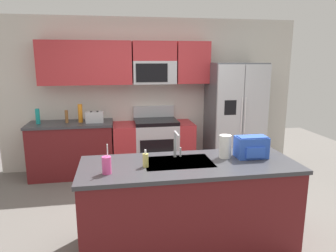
{
  "coord_description": "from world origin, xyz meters",
  "views": [
    {
      "loc": [
        -0.67,
        -3.3,
        1.91
      ],
      "look_at": [
        0.01,
        0.6,
        1.05
      ],
      "focal_mm": 33.01,
      "sensor_mm": 36.0,
      "label": 1
    }
  ],
  "objects_px": {
    "refrigerator": "(234,117)",
    "drink_cup_pink": "(107,165)",
    "backpack": "(251,146)",
    "bottle_teal": "(38,116)",
    "toaster": "(95,117)",
    "paper_towel_roll": "(225,146)",
    "range_oven": "(154,146)",
    "bottle_orange": "(80,113)",
    "sink_faucet": "(176,142)",
    "pepper_mill": "(67,117)",
    "soap_dispenser": "(146,160)"
  },
  "relations": [
    {
      "from": "drink_cup_pink",
      "to": "paper_towel_roll",
      "type": "height_order",
      "value": "drink_cup_pink"
    },
    {
      "from": "bottle_teal",
      "to": "soap_dispenser",
      "type": "relative_size",
      "value": 1.43
    },
    {
      "from": "paper_towel_roll",
      "to": "toaster",
      "type": "bearing_deg",
      "value": 124.59
    },
    {
      "from": "pepper_mill",
      "to": "bottle_teal",
      "type": "height_order",
      "value": "bottle_teal"
    },
    {
      "from": "pepper_mill",
      "to": "bottle_orange",
      "type": "height_order",
      "value": "bottle_orange"
    },
    {
      "from": "refrigerator",
      "to": "soap_dispenser",
      "type": "xyz_separation_m",
      "value": [
        -1.78,
        -2.23,
        0.04
      ]
    },
    {
      "from": "pepper_mill",
      "to": "sink_faucet",
      "type": "distance_m",
      "value": 2.49
    },
    {
      "from": "drink_cup_pink",
      "to": "soap_dispenser",
      "type": "bearing_deg",
      "value": 18.35
    },
    {
      "from": "bottle_teal",
      "to": "drink_cup_pink",
      "type": "relative_size",
      "value": 0.87
    },
    {
      "from": "bottle_teal",
      "to": "backpack",
      "type": "relative_size",
      "value": 0.76
    },
    {
      "from": "range_oven",
      "to": "toaster",
      "type": "xyz_separation_m",
      "value": [
        -0.97,
        -0.05,
        0.55
      ]
    },
    {
      "from": "range_oven",
      "to": "bottle_orange",
      "type": "xyz_separation_m",
      "value": [
        -1.2,
        0.01,
        0.61
      ]
    },
    {
      "from": "refrigerator",
      "to": "range_oven",
      "type": "bearing_deg",
      "value": 177.09
    },
    {
      "from": "soap_dispenser",
      "to": "paper_towel_roll",
      "type": "xyz_separation_m",
      "value": [
        0.85,
        0.14,
        0.05
      ]
    },
    {
      "from": "sink_faucet",
      "to": "backpack",
      "type": "xyz_separation_m",
      "value": [
        0.78,
        -0.12,
        -0.05
      ]
    },
    {
      "from": "pepper_mill",
      "to": "paper_towel_roll",
      "type": "height_order",
      "value": "paper_towel_roll"
    },
    {
      "from": "paper_towel_roll",
      "to": "sink_faucet",
      "type": "bearing_deg",
      "value": 170.57
    },
    {
      "from": "bottle_teal",
      "to": "drink_cup_pink",
      "type": "distance_m",
      "value": 2.66
    },
    {
      "from": "bottle_teal",
      "to": "range_oven",
      "type": "bearing_deg",
      "value": 0.37
    },
    {
      "from": "pepper_mill",
      "to": "bottle_teal",
      "type": "bearing_deg",
      "value": -178.77
    },
    {
      "from": "pepper_mill",
      "to": "bottle_orange",
      "type": "bearing_deg",
      "value": 2.43
    },
    {
      "from": "drink_cup_pink",
      "to": "soap_dispenser",
      "type": "xyz_separation_m",
      "value": [
        0.36,
        0.12,
        -0.01
      ]
    },
    {
      "from": "bottle_orange",
      "to": "soap_dispenser",
      "type": "distance_m",
      "value": 2.45
    },
    {
      "from": "backpack",
      "to": "bottle_teal",
      "type": "bearing_deg",
      "value": 140.04
    },
    {
      "from": "sink_faucet",
      "to": "drink_cup_pink",
      "type": "xyz_separation_m",
      "value": [
        -0.71,
        -0.35,
        -0.09
      ]
    },
    {
      "from": "toaster",
      "to": "paper_towel_roll",
      "type": "xyz_separation_m",
      "value": [
        1.45,
        -2.1,
        0.03
      ]
    },
    {
      "from": "refrigerator",
      "to": "toaster",
      "type": "relative_size",
      "value": 6.61
    },
    {
      "from": "refrigerator",
      "to": "bottle_teal",
      "type": "height_order",
      "value": "refrigerator"
    },
    {
      "from": "pepper_mill",
      "to": "sink_faucet",
      "type": "height_order",
      "value": "sink_faucet"
    },
    {
      "from": "bottle_teal",
      "to": "backpack",
      "type": "height_order",
      "value": "bottle_teal"
    },
    {
      "from": "refrigerator",
      "to": "backpack",
      "type": "distance_m",
      "value": 2.23
    },
    {
      "from": "pepper_mill",
      "to": "bottle_teal",
      "type": "distance_m",
      "value": 0.44
    },
    {
      "from": "pepper_mill",
      "to": "refrigerator",
      "type": "bearing_deg",
      "value": -1.41
    },
    {
      "from": "bottle_orange",
      "to": "backpack",
      "type": "relative_size",
      "value": 0.93
    },
    {
      "from": "range_oven",
      "to": "sink_faucet",
      "type": "distance_m",
      "value": 2.16
    },
    {
      "from": "bottle_teal",
      "to": "backpack",
      "type": "xyz_separation_m",
      "value": [
        2.61,
        -2.18,
        -0.0
      ]
    },
    {
      "from": "refrigerator",
      "to": "drink_cup_pink",
      "type": "relative_size",
      "value": 6.62
    },
    {
      "from": "range_oven",
      "to": "paper_towel_roll",
      "type": "distance_m",
      "value": 2.28
    },
    {
      "from": "range_oven",
      "to": "bottle_teal",
      "type": "distance_m",
      "value": 1.94
    },
    {
      "from": "bottle_orange",
      "to": "paper_towel_roll",
      "type": "xyz_separation_m",
      "value": [
        1.68,
        -2.16,
        -0.03
      ]
    },
    {
      "from": "range_oven",
      "to": "refrigerator",
      "type": "relative_size",
      "value": 0.74
    },
    {
      "from": "refrigerator",
      "to": "sink_faucet",
      "type": "bearing_deg",
      "value": -125.76
    },
    {
      "from": "toaster",
      "to": "soap_dispenser",
      "type": "distance_m",
      "value": 2.33
    },
    {
      "from": "range_oven",
      "to": "backpack",
      "type": "bearing_deg",
      "value": -71.02
    },
    {
      "from": "bottle_teal",
      "to": "paper_towel_roll",
      "type": "xyz_separation_m",
      "value": [
        2.33,
        -2.14,
        -0.0
      ]
    },
    {
      "from": "pepper_mill",
      "to": "sink_faucet",
      "type": "relative_size",
      "value": 0.73
    },
    {
      "from": "bottle_teal",
      "to": "drink_cup_pink",
      "type": "bearing_deg",
      "value": -65.04
    },
    {
      "from": "soap_dispenser",
      "to": "pepper_mill",
      "type": "bearing_deg",
      "value": 114.45
    },
    {
      "from": "sink_faucet",
      "to": "paper_towel_roll",
      "type": "relative_size",
      "value": 1.17
    },
    {
      "from": "toaster",
      "to": "paper_towel_roll",
      "type": "distance_m",
      "value": 2.55
    }
  ]
}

